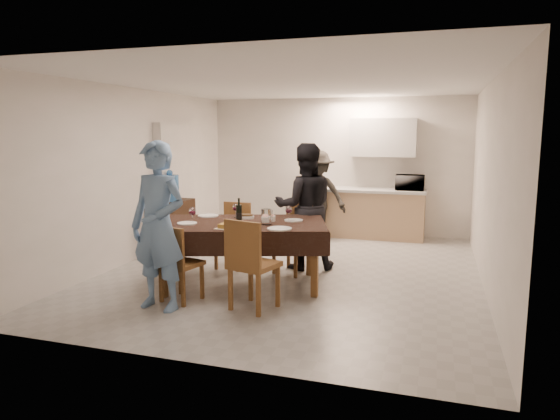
{
  "coord_description": "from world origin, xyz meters",
  "views": [
    {
      "loc": [
        1.87,
        -6.58,
        1.93
      ],
      "look_at": [
        -0.11,
        -0.3,
        0.91
      ],
      "focal_mm": 32.0,
      "sensor_mm": 36.0,
      "label": 1
    }
  ],
  "objects_px": {
    "microwave": "(410,182)",
    "person_near": "(158,226)",
    "person_far": "(305,207)",
    "savoury_tart": "(237,226)",
    "water_pitcher": "(266,217)",
    "dining_table": "(241,225)",
    "console": "(171,226)",
    "person_kitchen": "(318,195)",
    "water_jug": "(170,188)",
    "wine_bottle": "(239,210)"
  },
  "relations": [
    {
      "from": "savoury_tart",
      "to": "person_kitchen",
      "type": "distance_m",
      "value": 3.45
    },
    {
      "from": "dining_table",
      "to": "microwave",
      "type": "xyz_separation_m",
      "value": [
        1.87,
        3.52,
        0.27
      ]
    },
    {
      "from": "console",
      "to": "savoury_tart",
      "type": "xyz_separation_m",
      "value": [
        1.93,
        -1.83,
        0.43
      ]
    },
    {
      "from": "console",
      "to": "wine_bottle",
      "type": "xyz_separation_m",
      "value": [
        1.78,
        -1.4,
        0.56
      ]
    },
    {
      "from": "person_near",
      "to": "person_kitchen",
      "type": "bearing_deg",
      "value": 86.19
    },
    {
      "from": "water_pitcher",
      "to": "savoury_tart",
      "type": "distance_m",
      "value": 0.42
    },
    {
      "from": "console",
      "to": "dining_table",
      "type": "bearing_deg",
      "value": -38.44
    },
    {
      "from": "microwave",
      "to": "person_near",
      "type": "xyz_separation_m",
      "value": [
        -2.42,
        -4.57,
        -0.12
      ]
    },
    {
      "from": "person_kitchen",
      "to": "dining_table",
      "type": "bearing_deg",
      "value": -94.96
    },
    {
      "from": "console",
      "to": "water_jug",
      "type": "distance_m",
      "value": 0.63
    },
    {
      "from": "person_far",
      "to": "water_jug",
      "type": "bearing_deg",
      "value": -31.48
    },
    {
      "from": "microwave",
      "to": "person_far",
      "type": "xyz_separation_m",
      "value": [
        -1.32,
        -2.47,
        -0.15
      ]
    },
    {
      "from": "water_pitcher",
      "to": "microwave",
      "type": "height_order",
      "value": "microwave"
    },
    {
      "from": "water_pitcher",
      "to": "person_far",
      "type": "bearing_deg",
      "value": 79.7
    },
    {
      "from": "microwave",
      "to": "dining_table",
      "type": "bearing_deg",
      "value": 62.02
    },
    {
      "from": "water_pitcher",
      "to": "person_near",
      "type": "xyz_separation_m",
      "value": [
        -0.9,
        -1.0,
        0.01
      ]
    },
    {
      "from": "water_pitcher",
      "to": "person_far",
      "type": "height_order",
      "value": "person_far"
    },
    {
      "from": "microwave",
      "to": "person_kitchen",
      "type": "height_order",
      "value": "person_kitchen"
    },
    {
      "from": "wine_bottle",
      "to": "savoury_tart",
      "type": "bearing_deg",
      "value": -70.77
    },
    {
      "from": "microwave",
      "to": "water_pitcher",
      "type": "bearing_deg",
      "value": 66.94
    },
    {
      "from": "console",
      "to": "savoury_tart",
      "type": "bearing_deg",
      "value": -43.51
    },
    {
      "from": "console",
      "to": "person_far",
      "type": "height_order",
      "value": "person_far"
    },
    {
      "from": "person_far",
      "to": "wine_bottle",
      "type": "bearing_deg",
      "value": 37.18
    },
    {
      "from": "wine_bottle",
      "to": "microwave",
      "type": "bearing_deg",
      "value": 61.05
    },
    {
      "from": "person_near",
      "to": "person_kitchen",
      "type": "distance_m",
      "value": 4.2
    },
    {
      "from": "water_jug",
      "to": "person_kitchen",
      "type": "xyz_separation_m",
      "value": [
        2.1,
        1.61,
        -0.23
      ]
    },
    {
      "from": "console",
      "to": "water_pitcher",
      "type": "xyz_separation_m",
      "value": [
        2.18,
        -1.5,
        0.5
      ]
    },
    {
      "from": "console",
      "to": "person_far",
      "type": "distance_m",
      "value": 2.46
    },
    {
      "from": "person_far",
      "to": "water_pitcher",
      "type": "bearing_deg",
      "value": 57.84
    },
    {
      "from": "microwave",
      "to": "savoury_tart",
      "type": "bearing_deg",
      "value": 65.59
    },
    {
      "from": "dining_table",
      "to": "savoury_tart",
      "type": "xyz_separation_m",
      "value": [
        0.1,
        -0.38,
        0.07
      ]
    },
    {
      "from": "water_jug",
      "to": "console",
      "type": "bearing_deg",
      "value": 0.0
    },
    {
      "from": "person_near",
      "to": "person_far",
      "type": "xyz_separation_m",
      "value": [
        1.1,
        2.1,
        -0.03
      ]
    },
    {
      "from": "savoury_tart",
      "to": "water_jug",
      "type": "bearing_deg",
      "value": 136.49
    },
    {
      "from": "wine_bottle",
      "to": "water_pitcher",
      "type": "distance_m",
      "value": 0.42
    },
    {
      "from": "savoury_tart",
      "to": "water_pitcher",
      "type": "bearing_deg",
      "value": 52.85
    },
    {
      "from": "water_jug",
      "to": "microwave",
      "type": "distance_m",
      "value": 4.24
    },
    {
      "from": "person_far",
      "to": "console",
      "type": "bearing_deg",
      "value": -31.48
    },
    {
      "from": "water_pitcher",
      "to": "dining_table",
      "type": "bearing_deg",
      "value": 171.87
    },
    {
      "from": "dining_table",
      "to": "console",
      "type": "bearing_deg",
      "value": 123.84
    },
    {
      "from": "person_far",
      "to": "person_near",
      "type": "bearing_deg",
      "value": 40.5
    },
    {
      "from": "savoury_tart",
      "to": "console",
      "type": "bearing_deg",
      "value": 136.49
    },
    {
      "from": "person_kitchen",
      "to": "person_near",
      "type": "bearing_deg",
      "value": -101.21
    },
    {
      "from": "savoury_tart",
      "to": "person_far",
      "type": "height_order",
      "value": "person_far"
    },
    {
      "from": "water_pitcher",
      "to": "wine_bottle",
      "type": "bearing_deg",
      "value": 165.96
    },
    {
      "from": "wine_bottle",
      "to": "water_pitcher",
      "type": "height_order",
      "value": "wine_bottle"
    },
    {
      "from": "console",
      "to": "person_kitchen",
      "type": "xyz_separation_m",
      "value": [
        2.1,
        1.61,
        0.4
      ]
    },
    {
      "from": "savoury_tart",
      "to": "microwave",
      "type": "bearing_deg",
      "value": 65.59
    },
    {
      "from": "console",
      "to": "water_jug",
      "type": "xyz_separation_m",
      "value": [
        0.0,
        0.0,
        0.63
      ]
    },
    {
      "from": "person_far",
      "to": "person_kitchen",
      "type": "distance_m",
      "value": 2.04
    }
  ]
}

